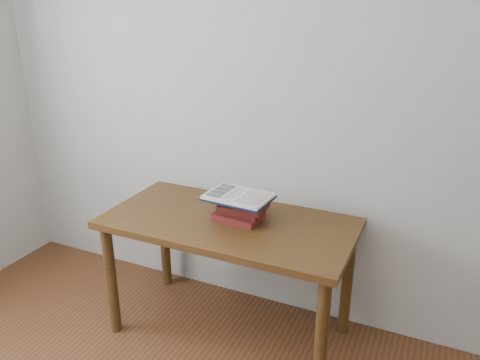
% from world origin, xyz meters
% --- Properties ---
extents(desk, '(1.30, 0.65, 0.70)m').
position_xyz_m(desk, '(-0.01, 1.38, 0.60)').
color(desk, '#4F3713').
rests_on(desk, ground).
extents(book_stack, '(0.27, 0.19, 0.12)m').
position_xyz_m(book_stack, '(0.05, 1.41, 0.76)').
color(book_stack, maroon).
rests_on(book_stack, desk).
extents(open_book, '(0.34, 0.25, 0.03)m').
position_xyz_m(open_book, '(0.04, 1.39, 0.83)').
color(open_book, black).
rests_on(open_book, book_stack).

